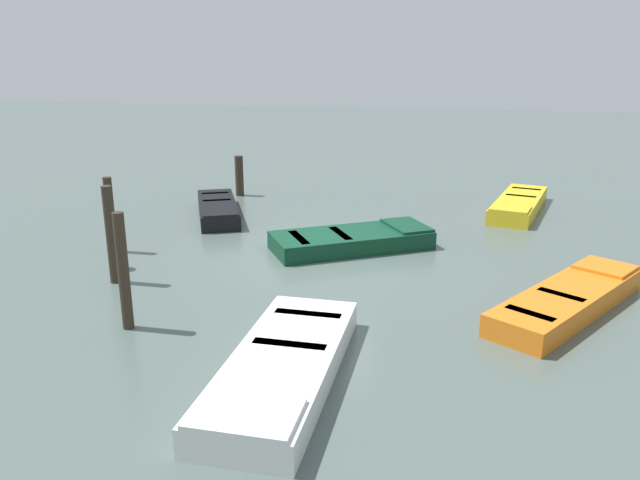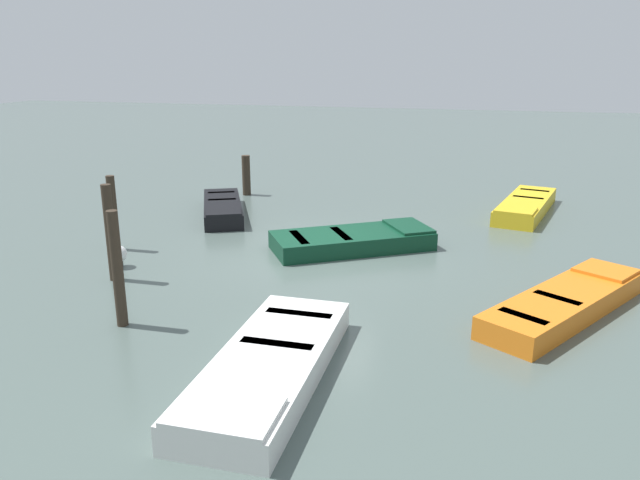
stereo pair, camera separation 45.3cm
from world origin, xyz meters
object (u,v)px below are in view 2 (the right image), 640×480
(rowboat_white, at_px, (269,366))
(rowboat_yellow, at_px, (525,206))
(mooring_piling_far_left, at_px, (117,269))
(mooring_piling_near_left, at_px, (113,213))
(rowboat_orange, at_px, (566,302))
(mooring_piling_center, at_px, (246,175))
(rowboat_dark_green, at_px, (353,240))
(rowboat_black, at_px, (223,208))
(mooring_piling_mid_left, at_px, (110,233))
(marker_buoy, at_px, (118,254))

(rowboat_white, xyz_separation_m, rowboat_yellow, (10.72, -3.95, 0.00))
(mooring_piling_far_left, distance_m, mooring_piling_near_left, 4.41)
(rowboat_orange, height_order, mooring_piling_center, mooring_piling_center)
(rowboat_orange, bearing_deg, rowboat_dark_green, 90.24)
(rowboat_white, distance_m, mooring_piling_center, 11.88)
(rowboat_black, relative_size, rowboat_yellow, 0.87)
(rowboat_yellow, bearing_deg, rowboat_orange, 15.32)
(rowboat_black, height_order, rowboat_white, same)
(rowboat_black, bearing_deg, mooring_piling_mid_left, -25.27)
(rowboat_black, bearing_deg, marker_buoy, -29.43)
(rowboat_yellow, distance_m, mooring_piling_mid_left, 11.36)
(mooring_piling_center, bearing_deg, mooring_piling_near_left, 172.50)
(rowboat_yellow, height_order, mooring_piling_far_left, mooring_piling_far_left)
(mooring_piling_far_left, bearing_deg, mooring_piling_center, 9.35)
(mooring_piling_center, bearing_deg, mooring_piling_far_left, -170.65)
(rowboat_white, relative_size, marker_buoy, 8.35)
(rowboat_black, relative_size, mooring_piling_mid_left, 1.84)
(rowboat_black, distance_m, rowboat_yellow, 8.59)
(rowboat_black, xyz_separation_m, mooring_piling_mid_left, (-5.32, 0.04, 0.76))
(mooring_piling_mid_left, xyz_separation_m, marker_buoy, (0.69, 0.33, -0.69))
(mooring_piling_far_left, xyz_separation_m, marker_buoy, (2.58, 1.68, -0.70))
(marker_buoy, bearing_deg, rowboat_white, -128.21)
(rowboat_black, height_order, mooring_piling_mid_left, mooring_piling_mid_left)
(rowboat_black, distance_m, rowboat_white, 9.33)
(mooring_piling_far_left, xyz_separation_m, mooring_piling_center, (9.87, 1.62, -0.35))
(mooring_piling_far_left, height_order, mooring_piling_near_left, mooring_piling_far_left)
(mooring_piling_far_left, distance_m, marker_buoy, 3.16)
(rowboat_black, xyz_separation_m, marker_buoy, (-4.63, 0.37, 0.07))
(mooring_piling_center, bearing_deg, marker_buoy, 179.56)
(rowboat_black, xyz_separation_m, rowboat_yellow, (2.43, -8.24, -0.00))
(rowboat_black, xyz_separation_m, rowboat_orange, (-4.82, -8.52, -0.00))
(rowboat_black, height_order, rowboat_orange, same)
(rowboat_white, relative_size, mooring_piling_mid_left, 2.06)
(rowboat_white, distance_m, rowboat_yellow, 11.42)
(rowboat_white, bearing_deg, rowboat_yellow, 159.81)
(rowboat_orange, distance_m, mooring_piling_far_left, 7.63)
(rowboat_white, bearing_deg, mooring_piling_far_left, -109.98)
(rowboat_orange, distance_m, marker_buoy, 8.89)
(rowboat_orange, height_order, mooring_piling_near_left, mooring_piling_near_left)
(rowboat_orange, bearing_deg, rowboat_white, 161.76)
(rowboat_yellow, xyz_separation_m, rowboat_orange, (-7.25, -0.28, -0.00))
(rowboat_dark_green, xyz_separation_m, rowboat_yellow, (4.52, -4.06, -0.00))
(mooring_piling_near_left, relative_size, marker_buoy, 3.61)
(mooring_piling_mid_left, bearing_deg, rowboat_orange, -86.68)
(mooring_piling_near_left, bearing_deg, rowboat_dark_green, -74.83)
(mooring_piling_far_left, xyz_separation_m, mooring_piling_near_left, (3.67, 2.44, -0.12))
(rowboat_dark_green, bearing_deg, rowboat_orange, -64.23)
(rowboat_white, bearing_deg, marker_buoy, -128.14)
(mooring_piling_far_left, bearing_deg, rowboat_dark_green, -29.30)
(rowboat_dark_green, xyz_separation_m, rowboat_black, (2.09, 4.18, 0.00))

